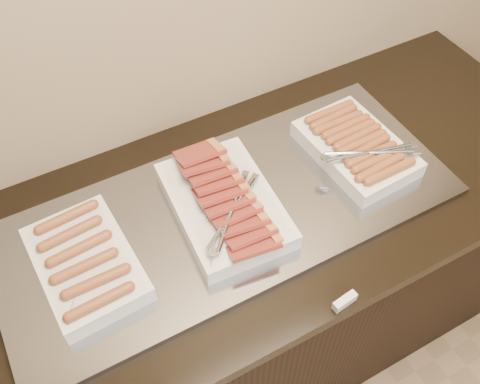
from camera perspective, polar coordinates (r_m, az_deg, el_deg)
name	(u,v)px	position (r m, az deg, el deg)	size (l,w,h in m)	color
counter	(235,293)	(1.79, -0.52, -10.73)	(2.06, 0.76, 0.90)	black
warming_tray	(229,211)	(1.40, -1.19, -2.05)	(1.20, 0.50, 0.02)	#92959F
dish_left	(86,263)	(1.31, -16.15, -7.27)	(0.23, 0.33, 0.07)	silver
dish_center	(225,203)	(1.36, -1.63, -1.23)	(0.27, 0.40, 0.10)	silver
dish_right	(357,147)	(1.52, 12.38, 4.71)	(0.27, 0.34, 0.08)	silver
label_holder	(345,301)	(1.28, 11.10, -11.38)	(0.06, 0.02, 0.02)	silver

